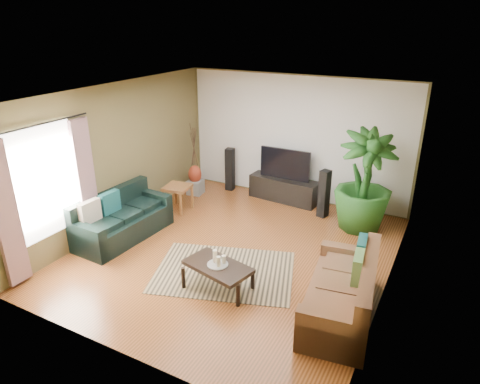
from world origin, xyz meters
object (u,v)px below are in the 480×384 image
Objects in this scene: speaker_right at (324,194)px; potted_plant at (364,181)px; sofa_right at (341,288)px; television at (285,164)px; pedestal at (195,187)px; tv_stand at (284,189)px; speaker_left at (230,169)px; sofa_left at (123,216)px; side_table at (178,198)px; vase at (195,174)px; coffee_table at (218,277)px.

speaker_right is 0.93m from potted_plant.
speaker_right reaches higher than sofa_right.
sofa_right is 3.12m from speaker_right.
television is 1.15m from speaker_right.
sofa_right is at bearing -33.27° from pedestal.
tv_stand is 4.71× the size of pedestal.
speaker_right is (1.02, -0.40, -0.35)m from television.
potted_plant is at bearing -12.89° from tv_stand.
potted_plant reaches higher than speaker_left.
speaker_left is (-1.36, 0.00, 0.24)m from tv_stand.
potted_plant is (-0.37, 2.72, 0.53)m from sofa_right.
sofa_right is 0.97× the size of potted_plant.
tv_stand is at bearing -7.16° from speaker_left.
sofa_left reaches higher than tv_stand.
tv_stand is at bearing 162.32° from potted_plant.
sofa_right is at bearing -91.55° from sofa_left.
sofa_left is 1.48m from side_table.
side_table is (0.16, -0.90, -0.21)m from vase.
speaker_right is 1.85× the size of side_table.
television reaches higher than coffee_table.
sofa_right is 1.85× the size of coffee_table.
vase is at bearing -130.90° from sofa_right.
potted_plant reaches higher than vase.
coffee_table is at bearing -70.72° from speaker_left.
speaker_left reaches higher than vase.
sofa_left is 4.46× the size of vase.
potted_plant is 5.90× the size of pedestal.
sofa_right reaches higher than coffee_table.
sofa_right reaches higher than tv_stand.
coffee_table is 1.00× the size of speaker_left.
television is (-2.17, 3.30, 0.42)m from sofa_right.
tv_stand is (1.93, 2.97, -0.17)m from sofa_left.
side_table is at bearing -3.22° from sofa_left.
potted_plant reaches higher than speaker_right.
pedestal is 0.61× the size of side_table.
potted_plant is (1.40, 2.98, 0.75)m from coffee_table.
sofa_left is 0.97× the size of potted_plant.
coffee_table is (2.34, -0.59, -0.22)m from sofa_left.
coffee_table is 3.38m from potted_plant.
speaker_right is 3.03× the size of pedestal.
sofa_left is 1.85× the size of coffee_table.
pedestal is (0.00, 2.36, -0.26)m from sofa_left.
potted_plant is 4.61× the size of vase.
vase is (-0.57, -0.61, -0.03)m from speaker_left.
speaker_right is at bearing 21.60° from side_table.
television is 2.13m from pedestal.
sofa_left is at bearing -124.36° from speaker_right.
sofa_left reaches higher than vase.
vase is at bearing 141.83° from coffee_table.
sofa_left is at bearing 179.27° from coffee_table.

